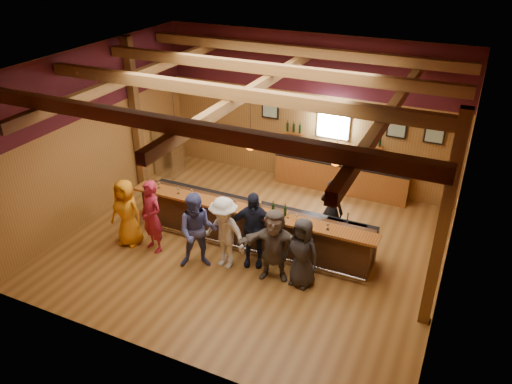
% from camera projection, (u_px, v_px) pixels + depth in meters
% --- Properties ---
extents(room, '(9.04, 9.00, 4.52)m').
position_uv_depth(room, '(251.00, 123.00, 11.07)').
color(room, brown).
rests_on(room, ground).
extents(bar_counter, '(6.30, 1.07, 1.11)m').
position_uv_depth(bar_counter, '(254.00, 224.00, 12.41)').
color(bar_counter, black).
rests_on(bar_counter, ground).
extents(back_bar_cabinet, '(4.00, 0.52, 0.95)m').
position_uv_depth(back_bar_cabinet, '(340.00, 177.00, 14.85)').
color(back_bar_cabinet, brown).
rests_on(back_bar_cabinet, ground).
extents(window, '(0.95, 0.09, 0.95)m').
position_uv_depth(window, '(334.00, 122.00, 14.44)').
color(window, silver).
rests_on(window, room).
extents(framed_pictures, '(5.35, 0.05, 0.45)m').
position_uv_depth(framed_pictures, '(363.00, 125.00, 14.09)').
color(framed_pictures, black).
rests_on(framed_pictures, room).
extents(wine_shelves, '(3.00, 0.18, 0.30)m').
position_uv_depth(wine_shelves, '(332.00, 137.00, 14.59)').
color(wine_shelves, brown).
rests_on(wine_shelves, room).
extents(pendant_lights, '(4.24, 0.24, 1.37)m').
position_uv_depth(pendant_lights, '(250.00, 145.00, 11.26)').
color(pendant_lights, black).
rests_on(pendant_lights, room).
extents(stainless_fridge, '(0.70, 0.70, 1.80)m').
position_uv_depth(stainless_fridge, '(168.00, 148.00, 15.71)').
color(stainless_fridge, silver).
rests_on(stainless_fridge, ground).
extents(customer_orange, '(0.87, 0.58, 1.75)m').
position_uv_depth(customer_orange, '(127.00, 213.00, 12.20)').
color(customer_orange, orange).
rests_on(customer_orange, ground).
extents(customer_redvest, '(0.79, 0.64, 1.86)m').
position_uv_depth(customer_redvest, '(152.00, 217.00, 11.93)').
color(customer_redvest, maroon).
rests_on(customer_redvest, ground).
extents(customer_denim, '(1.13, 1.04, 1.88)m').
position_uv_depth(customer_denim, '(198.00, 231.00, 11.35)').
color(customer_denim, '#464D8D').
rests_on(customer_denim, ground).
extents(customer_white, '(1.27, 0.87, 1.80)m').
position_uv_depth(customer_white, '(224.00, 233.00, 11.35)').
color(customer_white, silver).
rests_on(customer_white, ground).
extents(customer_navy, '(1.20, 0.78, 1.90)m').
position_uv_depth(customer_navy, '(253.00, 229.00, 11.40)').
color(customer_navy, black).
rests_on(customer_navy, ground).
extents(customer_brown, '(1.70, 0.90, 1.75)m').
position_uv_depth(customer_brown, '(274.00, 245.00, 10.98)').
color(customer_brown, '#5F544C').
rests_on(customer_brown, ground).
extents(customer_dark, '(0.89, 0.66, 1.65)m').
position_uv_depth(customer_dark, '(302.00, 253.00, 10.79)').
color(customer_dark, '#262528').
rests_on(customer_dark, ground).
extents(bartender, '(0.70, 0.54, 1.72)m').
position_uv_depth(bartender, '(331.00, 211.00, 12.31)').
color(bartender, black).
rests_on(bartender, ground).
extents(ice_bucket, '(0.21, 0.21, 0.22)m').
position_uv_depth(ice_bucket, '(257.00, 206.00, 11.82)').
color(ice_bucket, brown).
rests_on(ice_bucket, bar_counter).
extents(bottle_a, '(0.07, 0.07, 0.31)m').
position_uv_depth(bottle_a, '(273.00, 208.00, 11.68)').
color(bottle_a, black).
rests_on(bottle_a, bar_counter).
extents(bottle_b, '(0.07, 0.07, 0.32)m').
position_uv_depth(bottle_b, '(285.00, 211.00, 11.57)').
color(bottle_b, black).
rests_on(bottle_b, bar_counter).
extents(glass_a, '(0.08, 0.08, 0.18)m').
position_uv_depth(glass_a, '(159.00, 184.00, 12.78)').
color(glass_a, silver).
rests_on(glass_a, bar_counter).
extents(glass_b, '(0.08, 0.08, 0.19)m').
position_uv_depth(glass_b, '(178.00, 189.00, 12.51)').
color(glass_b, silver).
rests_on(glass_b, bar_counter).
extents(glass_c, '(0.07, 0.07, 0.17)m').
position_uv_depth(glass_c, '(192.00, 191.00, 12.44)').
color(glass_c, silver).
rests_on(glass_c, bar_counter).
extents(glass_d, '(0.08, 0.08, 0.19)m').
position_uv_depth(glass_d, '(218.00, 200.00, 12.03)').
color(glass_d, silver).
rests_on(glass_d, bar_counter).
extents(glass_e, '(0.08, 0.08, 0.18)m').
position_uv_depth(glass_e, '(235.00, 201.00, 11.98)').
color(glass_e, silver).
rests_on(glass_e, bar_counter).
extents(glass_f, '(0.07, 0.07, 0.16)m').
position_uv_depth(glass_f, '(288.00, 214.00, 11.48)').
color(glass_f, silver).
rests_on(glass_f, bar_counter).
extents(glass_g, '(0.08, 0.08, 0.18)m').
position_uv_depth(glass_g, '(297.00, 216.00, 11.36)').
color(glass_g, silver).
rests_on(glass_g, bar_counter).
extents(glass_h, '(0.08, 0.08, 0.19)m').
position_uv_depth(glass_h, '(328.00, 224.00, 11.03)').
color(glass_h, silver).
rests_on(glass_h, bar_counter).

